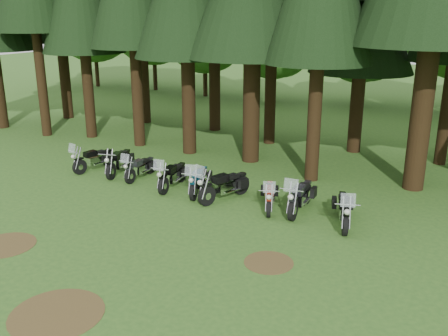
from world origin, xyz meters
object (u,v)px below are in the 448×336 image
(motorcycle_0, at_px, (94,160))
(motorcycle_7, at_px, (300,198))
(motorcycle_5, at_px, (224,186))
(motorcycle_8, at_px, (344,210))
(motorcycle_3, at_px, (172,176))
(motorcycle_6, at_px, (269,197))
(motorcycle_2, at_px, (140,168))
(motorcycle_1, at_px, (119,162))
(motorcycle_4, at_px, (199,181))

(motorcycle_0, relative_size, motorcycle_7, 0.91)
(motorcycle_5, height_order, motorcycle_8, motorcycle_5)
(motorcycle_0, xyz_separation_m, motorcycle_8, (11.26, -1.02, 0.02))
(motorcycle_5, relative_size, motorcycle_8, 1.04)
(motorcycle_3, distance_m, motorcycle_6, 4.25)
(motorcycle_5, relative_size, motorcycle_7, 0.99)
(motorcycle_0, height_order, motorcycle_2, motorcycle_0)
(motorcycle_0, xyz_separation_m, motorcycle_2, (2.50, -0.05, -0.03))
(motorcycle_1, bearing_deg, motorcycle_5, -22.67)
(motorcycle_3, xyz_separation_m, motorcycle_6, (4.24, -0.36, -0.03))
(motorcycle_2, xyz_separation_m, motorcycle_4, (3.06, -0.46, 0.05))
(motorcycle_2, xyz_separation_m, motorcycle_7, (7.13, -0.52, 0.08))
(motorcycle_0, bearing_deg, motorcycle_7, 8.34)
(motorcycle_0, bearing_deg, motorcycle_8, 6.57)
(motorcycle_1, xyz_separation_m, motorcycle_3, (3.06, -0.57, -0.01))
(motorcycle_2, distance_m, motorcycle_5, 4.30)
(motorcycle_5, bearing_deg, motorcycle_1, -167.79)
(motorcycle_2, height_order, motorcycle_5, motorcycle_5)
(motorcycle_1, bearing_deg, motorcycle_8, -20.56)
(motorcycle_7, relative_size, motorcycle_8, 1.06)
(motorcycle_1, distance_m, motorcycle_7, 8.38)
(motorcycle_1, xyz_separation_m, motorcycle_2, (1.22, -0.17, -0.05))
(motorcycle_4, distance_m, motorcycle_8, 5.73)
(motorcycle_2, xyz_separation_m, motorcycle_5, (4.25, -0.66, 0.09))
(motorcycle_6, distance_m, motorcycle_8, 2.69)
(motorcycle_7, distance_m, motorcycle_8, 1.69)
(motorcycle_3, distance_m, motorcycle_5, 2.43)
(motorcycle_8, bearing_deg, motorcycle_4, 157.79)
(motorcycle_0, distance_m, motorcycle_8, 11.31)
(motorcycle_6, bearing_deg, motorcycle_3, 154.87)
(motorcycle_3, relative_size, motorcycle_8, 1.00)
(motorcycle_1, xyz_separation_m, motorcycle_7, (8.35, -0.69, 0.03))
(motorcycle_6, height_order, motorcycle_8, motorcycle_8)
(motorcycle_4, bearing_deg, motorcycle_5, -24.49)
(motorcycle_5, xyz_separation_m, motorcycle_6, (1.83, -0.10, -0.07))
(motorcycle_3, bearing_deg, motorcycle_8, -10.52)
(motorcycle_4, height_order, motorcycle_5, motorcycle_5)
(motorcycle_5, xyz_separation_m, motorcycle_7, (2.88, 0.14, -0.01))
(motorcycle_1, height_order, motorcycle_7, motorcycle_7)
(motorcycle_4, xyz_separation_m, motorcycle_8, (5.70, -0.51, 0.01))
(motorcycle_6, relative_size, motorcycle_8, 0.91)
(motorcycle_2, bearing_deg, motorcycle_6, -7.89)
(motorcycle_4, bearing_deg, motorcycle_1, 157.02)
(motorcycle_4, xyz_separation_m, motorcycle_5, (1.19, -0.21, 0.04))
(motorcycle_2, distance_m, motorcycle_7, 7.15)
(motorcycle_0, bearing_deg, motorcycle_6, 6.33)
(motorcycle_4, relative_size, motorcycle_7, 0.93)
(motorcycle_5, bearing_deg, motorcycle_8, 16.92)
(motorcycle_7, bearing_deg, motorcycle_6, -168.94)
(motorcycle_0, relative_size, motorcycle_2, 1.08)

